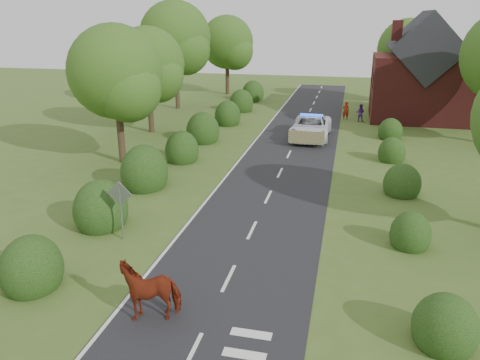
% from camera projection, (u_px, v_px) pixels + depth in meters
% --- Properties ---
extents(ground, '(120.00, 120.00, 0.00)m').
position_uv_depth(ground, '(229.00, 279.00, 16.36)').
color(ground, '#436123').
extents(road, '(6.00, 70.00, 0.02)m').
position_uv_depth(road, '(287.00, 159.00, 30.14)').
color(road, black).
rests_on(road, ground).
extents(road_markings, '(4.96, 70.00, 0.01)m').
position_uv_depth(road_markings, '(256.00, 166.00, 28.58)').
color(road_markings, white).
rests_on(road_markings, road).
extents(hedgerow_left, '(2.75, 50.41, 3.00)m').
position_uv_depth(hedgerow_left, '(173.00, 155.00, 28.26)').
color(hedgerow_left, black).
rests_on(hedgerow_left, ground).
extents(hedgerow_right, '(2.10, 45.78, 2.10)m').
position_uv_depth(hedgerow_right, '(400.00, 177.00, 25.06)').
color(hedgerow_right, black).
rests_on(hedgerow_right, ground).
extents(tree_left_a, '(5.74, 5.60, 8.38)m').
position_uv_depth(tree_left_a, '(119.00, 76.00, 27.59)').
color(tree_left_a, '#332316').
rests_on(tree_left_a, ground).
extents(tree_left_b, '(5.74, 5.60, 8.07)m').
position_uv_depth(tree_left_b, '(150.00, 67.00, 35.36)').
color(tree_left_b, '#332316').
rests_on(tree_left_b, ground).
extents(tree_left_c, '(6.97, 6.80, 10.22)m').
position_uv_depth(tree_left_c, '(177.00, 40.00, 44.34)').
color(tree_left_c, '#332316').
rests_on(tree_left_c, ground).
extents(tree_left_d, '(6.15, 6.00, 8.89)m').
position_uv_depth(tree_left_d, '(229.00, 45.00, 53.31)').
color(tree_left_d, '#332316').
rests_on(tree_left_d, ground).
extents(tree_right_c, '(6.15, 6.00, 8.58)m').
position_uv_depth(tree_right_c, '(410.00, 51.00, 47.37)').
color(tree_right_c, '#332316').
rests_on(tree_right_c, ground).
extents(road_sign, '(1.06, 0.08, 2.53)m').
position_uv_depth(road_sign, '(120.00, 202.00, 18.73)').
color(road_sign, gray).
rests_on(road_sign, ground).
extents(house, '(8.00, 7.40, 9.17)m').
position_uv_depth(house, '(420.00, 76.00, 40.62)').
color(house, maroon).
rests_on(house, ground).
extents(cow, '(2.41, 1.87, 1.52)m').
position_uv_depth(cow, '(151.00, 291.00, 14.23)').
color(cow, '#64220B').
rests_on(cow, ground).
extents(police_van, '(2.84, 6.09, 1.82)m').
position_uv_depth(police_van, '(311.00, 127.00, 35.03)').
color(police_van, white).
rests_on(police_van, ground).
extents(pedestrian_red, '(0.64, 0.47, 1.62)m').
position_uv_depth(pedestrian_red, '(346.00, 111.00, 41.28)').
color(pedestrian_red, maroon).
rests_on(pedestrian_red, ground).
extents(pedestrian_purple, '(0.83, 0.69, 1.54)m').
position_uv_depth(pedestrian_purple, '(360.00, 113.00, 40.60)').
color(pedestrian_purple, '#532A7A').
rests_on(pedestrian_purple, ground).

